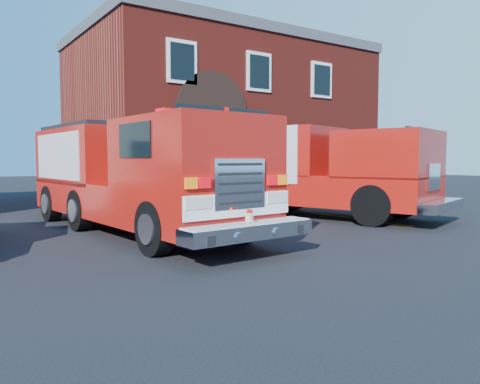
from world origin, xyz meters
TOP-DOWN VIEW (x-y plane):
  - ground at (0.00, 0.00)m, footprint 100.00×100.00m
  - parking_stripe_near at (6.50, 1.00)m, footprint 0.12×3.00m
  - parking_stripe_mid at (6.50, 4.00)m, footprint 0.12×3.00m
  - parking_stripe_far at (6.50, 7.00)m, footprint 0.12×3.00m
  - fire_station at (8.99, 13.98)m, footprint 15.20×10.20m
  - fire_engine at (-0.45, 3.20)m, footprint 3.37×9.88m
  - secondary_truck at (5.77, 3.57)m, footprint 5.57×9.76m

SIDE VIEW (x-z plane):
  - ground at x=0.00m, z-range 0.00..0.00m
  - parking_stripe_near at x=6.50m, z-range 0.00..0.01m
  - parking_stripe_mid at x=6.50m, z-range 0.00..0.01m
  - parking_stripe_far at x=6.50m, z-range 0.00..0.01m
  - fire_engine at x=-0.45m, z-range 0.05..3.05m
  - secondary_truck at x=5.77m, z-range 0.14..3.16m
  - fire_station at x=8.99m, z-range 0.03..8.48m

